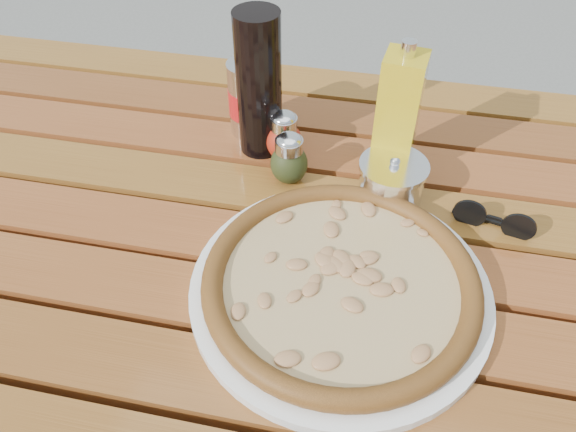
% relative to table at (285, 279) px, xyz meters
% --- Properties ---
extents(table, '(1.40, 0.90, 0.75)m').
position_rel_table_xyz_m(table, '(0.00, 0.00, 0.00)').
color(table, '#3D260D').
rests_on(table, ground).
extents(plate, '(0.45, 0.45, 0.01)m').
position_rel_table_xyz_m(plate, '(0.08, -0.07, 0.08)').
color(plate, white).
rests_on(plate, table).
extents(pizza, '(0.38, 0.38, 0.03)m').
position_rel_table_xyz_m(pizza, '(0.08, -0.07, 0.10)').
color(pizza, beige).
rests_on(pizza, plate).
extents(pepper_shaker, '(0.06, 0.06, 0.08)m').
position_rel_table_xyz_m(pepper_shaker, '(-0.04, 0.18, 0.11)').
color(pepper_shaker, red).
rests_on(pepper_shaker, table).
extents(oregano_shaker, '(0.07, 0.07, 0.08)m').
position_rel_table_xyz_m(oregano_shaker, '(-0.02, 0.13, 0.11)').
color(oregano_shaker, '#313917').
rests_on(oregano_shaker, table).
extents(dark_bottle, '(0.07, 0.07, 0.22)m').
position_rel_table_xyz_m(dark_bottle, '(-0.08, 0.19, 0.19)').
color(dark_bottle, black).
rests_on(dark_bottle, table).
extents(soda_can, '(0.09, 0.09, 0.12)m').
position_rel_table_xyz_m(soda_can, '(-0.11, 0.24, 0.13)').
color(soda_can, silver).
rests_on(soda_can, table).
extents(olive_oil_cruet, '(0.06, 0.06, 0.21)m').
position_rel_table_xyz_m(olive_oil_cruet, '(0.12, 0.17, 0.17)').
color(olive_oil_cruet, gold).
rests_on(olive_oil_cruet, table).
extents(parmesan_tin, '(0.13, 0.13, 0.07)m').
position_rel_table_xyz_m(parmesan_tin, '(0.13, 0.12, 0.11)').
color(parmesan_tin, silver).
rests_on(parmesan_tin, table).
extents(sunglasses, '(0.11, 0.04, 0.04)m').
position_rel_table_xyz_m(sunglasses, '(0.27, 0.08, 0.09)').
color(sunglasses, black).
rests_on(sunglasses, table).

